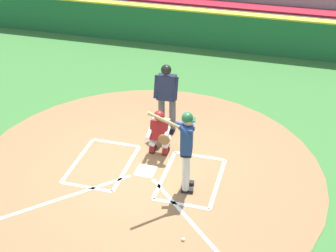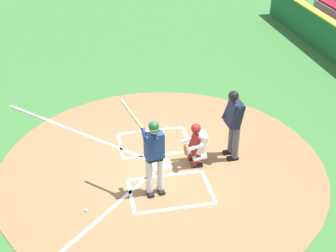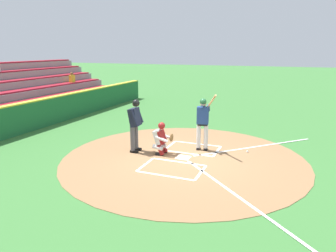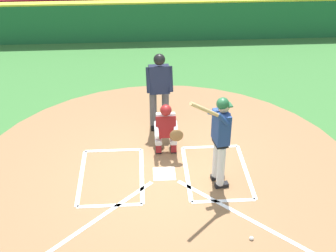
{
  "view_description": "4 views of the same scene",
  "coord_description": "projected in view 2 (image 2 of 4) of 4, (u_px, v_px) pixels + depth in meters",
  "views": [
    {
      "loc": [
        -2.97,
        8.77,
        6.81
      ],
      "look_at": [
        -0.49,
        -0.12,
        1.21
      ],
      "focal_mm": 54.3,
      "sensor_mm": 36.0,
      "label": 1
    },
    {
      "loc": [
        -9.11,
        1.69,
        6.67
      ],
      "look_at": [
        0.03,
        -0.16,
        1.09
      ],
      "focal_mm": 49.32,
      "sensor_mm": 36.0,
      "label": 2
    },
    {
      "loc": [
        9.25,
        3.15,
        3.52
      ],
      "look_at": [
        -0.42,
        -0.72,
        0.93
      ],
      "focal_mm": 33.11,
      "sensor_mm": 36.0,
      "label": 3
    },
    {
      "loc": [
        0.4,
        7.55,
        5.71
      ],
      "look_at": [
        -0.1,
        -0.43,
        0.87
      ],
      "focal_mm": 50.4,
      "sensor_mm": 36.0,
      "label": 4
    }
  ],
  "objects": [
    {
      "name": "ground_plane",
      "position": [
        162.0,
        165.0,
        11.37
      ],
      "size": [
        120.0,
        120.0,
        0.0
      ],
      "primitive_type": "plane",
      "color": "#387033"
    },
    {
      "name": "dirt_circle",
      "position": [
        162.0,
        165.0,
        11.37
      ],
      "size": [
        8.0,
        8.0,
        0.01
      ],
      "primitive_type": "cylinder",
      "color": "olive",
      "rests_on": "ground"
    },
    {
      "name": "home_plate_and_chalk",
      "position": [
        126.0,
        169.0,
        11.21
      ],
      "size": [
        7.93,
        4.91,
        0.01
      ],
      "color": "white",
      "rests_on": "dirt_circle"
    },
    {
      "name": "batter",
      "position": [
        154.0,
        152.0,
        9.9
      ],
      "size": [
        0.87,
        0.84,
        2.13
      ],
      "color": "silver",
      "rests_on": "ground"
    },
    {
      "name": "catcher",
      "position": [
        196.0,
        144.0,
        11.13
      ],
      "size": [
        0.59,
        0.6,
        1.13
      ],
      "color": "black",
      "rests_on": "ground"
    },
    {
      "name": "plate_umpire",
      "position": [
        234.0,
        120.0,
        11.13
      ],
      "size": [
        0.6,
        0.43,
        1.86
      ],
      "color": "#4C4C51",
      "rests_on": "ground"
    },
    {
      "name": "baseball",
      "position": [
        87.0,
        210.0,
        9.89
      ],
      "size": [
        0.07,
        0.07,
        0.07
      ],
      "primitive_type": "sphere",
      "color": "white",
      "rests_on": "ground"
    }
  ]
}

